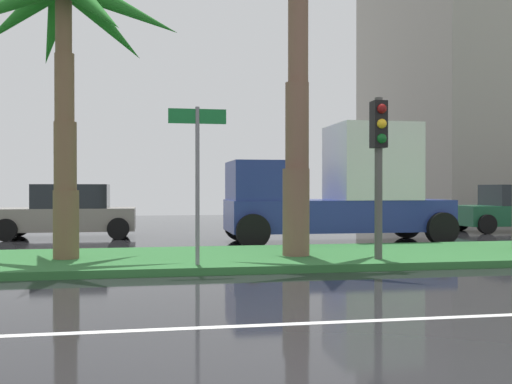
# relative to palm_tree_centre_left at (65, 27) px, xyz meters

# --- Properties ---
(ground_plane) EXTENTS (90.00, 42.00, 0.10)m
(ground_plane) POSITION_rel_palm_tree_centre_left_xyz_m (2.80, 1.01, -4.99)
(ground_plane) COLOR black
(near_lane_divider_stripe) EXTENTS (81.00, 0.14, 0.01)m
(near_lane_divider_stripe) POSITION_rel_palm_tree_centre_left_xyz_m (2.80, -5.99, -4.94)
(near_lane_divider_stripe) COLOR white
(near_lane_divider_stripe) RESTS_ON ground_plane
(median_strip) EXTENTS (85.50, 4.00, 0.15)m
(median_strip) POSITION_rel_palm_tree_centre_left_xyz_m (2.80, 0.01, -4.87)
(median_strip) COLOR #2D6B33
(median_strip) RESTS_ON ground_plane
(palm_tree_centre_left) EXTENTS (4.66, 4.71, 6.19)m
(palm_tree_centre_left) POSITION_rel_palm_tree_centre_left_xyz_m (0.00, 0.00, 0.00)
(palm_tree_centre_left) COLOR brown
(palm_tree_centre_left) RESTS_ON median_strip
(traffic_signal_median_right) EXTENTS (0.28, 0.43, 3.31)m
(traffic_signal_median_right) POSITION_rel_palm_tree_centre_left_xyz_m (6.34, -1.29, -2.51)
(traffic_signal_median_right) COLOR #4C4C47
(traffic_signal_median_right) RESTS_ON median_strip
(street_name_sign) EXTENTS (1.10, 0.08, 3.00)m
(street_name_sign) POSITION_rel_palm_tree_centre_left_xyz_m (2.61, -1.50, -2.86)
(street_name_sign) COLOR slate
(street_name_sign) RESTS_ON median_strip
(car_in_traffic_second) EXTENTS (4.30, 2.02, 1.72)m
(car_in_traffic_second) POSITION_rel_palm_tree_centre_left_xyz_m (-0.83, 7.00, -4.12)
(car_in_traffic_second) COLOR gray
(car_in_traffic_second) RESTS_ON ground_plane
(box_truck_lead) EXTENTS (6.40, 2.64, 3.46)m
(box_truck_lead) POSITION_rel_palm_tree_centre_left_xyz_m (7.19, 3.86, -3.40)
(box_truck_lead) COLOR navy
(box_truck_lead) RESTS_ON ground_plane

